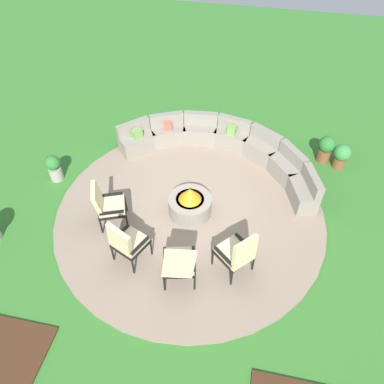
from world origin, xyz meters
The scene contains 11 objects.
ground_plane centered at (0.00, 0.00, 0.00)m, with size 24.00×24.00×0.00m, color #387A2D.
patio_circle centered at (0.00, 0.00, 0.03)m, with size 5.61×5.61×0.06m, color gray.
fire_pit centered at (0.00, 0.00, 0.32)m, with size 0.90×0.90×0.67m.
curved_stone_bench centered at (0.42, 1.86, 0.36)m, with size 4.74×2.33×0.75m.
lounge_chair_front_left centered at (-1.53, -0.60, 0.59)m, with size 0.73×0.72×1.01m.
lounge_chair_front_right centered at (-0.85, -1.41, 0.62)m, with size 0.73×0.74×1.12m.
lounge_chair_back_left centered at (0.16, -1.65, 0.62)m, with size 0.70×0.71×1.14m.
lounge_chair_back_right centered at (1.11, -1.22, 0.60)m, with size 0.79×0.80×1.03m.
potted_plant_0 centered at (-3.22, 0.42, 0.35)m, with size 0.34×0.34×0.65m.
potted_plant_1 centered at (3.14, 2.19, 0.34)m, with size 0.39×0.39×0.62m.
potted_plant_3 centered at (2.79, 2.34, 0.38)m, with size 0.39×0.39×0.69m.
Camera 1 is at (1.12, -5.11, 6.05)m, focal length 35.30 mm.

